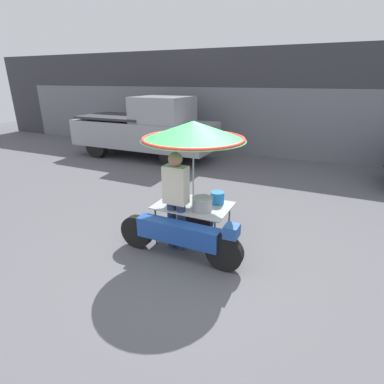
# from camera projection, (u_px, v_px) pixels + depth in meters

# --- Properties ---
(ground_plane) EXTENTS (36.00, 36.00, 0.00)m
(ground_plane) POSITION_uv_depth(u_px,v_px,m) (196.00, 259.00, 4.77)
(ground_plane) COLOR #56565B
(shopfront_building) EXTENTS (28.00, 2.06, 3.73)m
(shopfront_building) POSITION_uv_depth(u_px,v_px,m) (288.00, 103.00, 11.08)
(shopfront_building) COLOR #38383D
(shopfront_building) RESTS_ON ground
(vendor_motorcycle_cart) EXTENTS (2.12, 1.66, 2.09)m
(vendor_motorcycle_cart) POSITION_uv_depth(u_px,v_px,m) (192.00, 156.00, 4.68)
(vendor_motorcycle_cart) COLOR black
(vendor_motorcycle_cart) RESTS_ON ground
(vendor_person) EXTENTS (0.38, 0.22, 1.65)m
(vendor_person) POSITION_uv_depth(u_px,v_px,m) (176.00, 196.00, 4.78)
(vendor_person) COLOR navy
(vendor_person) RESTS_ON ground
(pickup_truck) EXTENTS (5.16, 1.86, 2.15)m
(pickup_truck) POSITION_uv_depth(u_px,v_px,m) (147.00, 129.00, 10.61)
(pickup_truck) COLOR black
(pickup_truck) RESTS_ON ground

